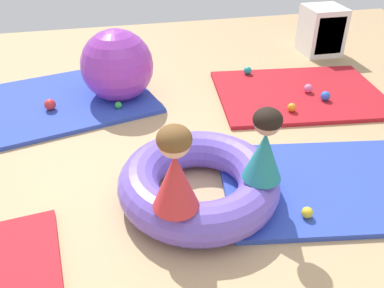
% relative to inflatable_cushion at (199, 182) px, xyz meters
% --- Properties ---
extents(ground_plane, '(8.00, 8.00, 0.00)m').
position_rel_inflatable_cushion_xyz_m(ground_plane, '(0.09, 0.02, -0.14)').
color(ground_plane, tan).
extents(gym_mat_center_rear, '(1.74, 1.37, 0.04)m').
position_rel_inflatable_cushion_xyz_m(gym_mat_center_rear, '(1.35, 1.31, -0.12)').
color(gym_mat_center_rear, '#B21923').
rests_on(gym_mat_center_rear, ground).
extents(gym_mat_far_left, '(2.15, 1.70, 0.04)m').
position_rel_inflatable_cushion_xyz_m(gym_mat_far_left, '(-1.09, 1.63, -0.12)').
color(gym_mat_far_left, '#2D47B7').
rests_on(gym_mat_far_left, ground).
extents(gym_mat_front, '(1.60, 1.23, 0.04)m').
position_rel_inflatable_cushion_xyz_m(gym_mat_front, '(0.91, -0.08, -0.12)').
color(gym_mat_front, '#2D47B7').
rests_on(gym_mat_front, ground).
extents(inflatable_cushion, '(1.07, 1.07, 0.27)m').
position_rel_inflatable_cushion_xyz_m(inflatable_cushion, '(0.00, 0.00, 0.00)').
color(inflatable_cushion, '#7056D1').
rests_on(inflatable_cushion, ground).
extents(child_in_red, '(0.29, 0.29, 0.52)m').
position_rel_inflatable_cushion_xyz_m(child_in_red, '(-0.22, -0.34, 0.39)').
color(child_in_red, red).
rests_on(child_in_red, inflatable_cushion).
extents(child_in_teal, '(0.32, 0.32, 0.48)m').
position_rel_inflatable_cushion_xyz_m(child_in_teal, '(0.35, -0.20, 0.37)').
color(child_in_teal, teal).
rests_on(child_in_teal, inflatable_cushion).
extents(play_ball_blue, '(0.09, 0.09, 0.09)m').
position_rel_inflatable_cushion_xyz_m(play_ball_blue, '(1.51, 1.08, -0.05)').
color(play_ball_blue, blue).
rests_on(play_ball_blue, gym_mat_center_rear).
extents(play_ball_green, '(0.07, 0.07, 0.07)m').
position_rel_inflatable_cushion_xyz_m(play_ball_green, '(-0.44, 1.35, -0.06)').
color(play_ball_green, green).
rests_on(play_ball_green, gym_mat_far_left).
extents(play_ball_yellow, '(0.07, 0.07, 0.07)m').
position_rel_inflatable_cushion_xyz_m(play_ball_yellow, '(0.61, -0.37, -0.06)').
color(play_ball_yellow, yellow).
rests_on(play_ball_yellow, gym_mat_front).
extents(play_ball_pink, '(0.09, 0.09, 0.09)m').
position_rel_inflatable_cushion_xyz_m(play_ball_pink, '(1.42, 1.28, -0.05)').
color(play_ball_pink, pink).
rests_on(play_ball_pink, gym_mat_center_rear).
extents(play_ball_orange, '(0.08, 0.08, 0.08)m').
position_rel_inflatable_cushion_xyz_m(play_ball_orange, '(1.10, 0.94, -0.06)').
color(play_ball_orange, orange).
rests_on(play_ball_orange, gym_mat_center_rear).
extents(play_ball_teal, '(0.08, 0.08, 0.08)m').
position_rel_inflatable_cushion_xyz_m(play_ball_teal, '(0.99, 1.84, -0.05)').
color(play_ball_teal, teal).
rests_on(play_ball_teal, gym_mat_center_rear).
extents(play_ball_red, '(0.10, 0.10, 0.10)m').
position_rel_inflatable_cushion_xyz_m(play_ball_red, '(-1.05, 1.46, -0.04)').
color(play_ball_red, red).
rests_on(play_ball_red, gym_mat_far_left).
extents(exercise_ball_large, '(0.69, 0.69, 0.69)m').
position_rel_inflatable_cushion_xyz_m(exercise_ball_large, '(-0.40, 1.64, 0.21)').
color(exercise_ball_large, purple).
rests_on(exercise_ball_large, ground).
extents(storage_cube, '(0.44, 0.44, 0.56)m').
position_rel_inflatable_cushion_xyz_m(storage_cube, '(2.10, 2.34, 0.14)').
color(storage_cube, white).
rests_on(storage_cube, ground).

